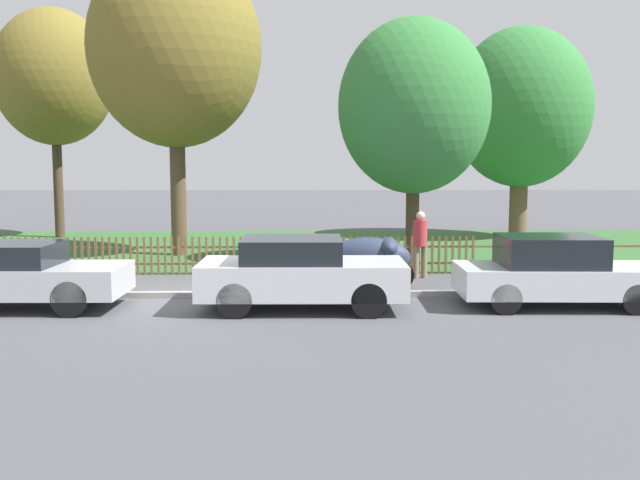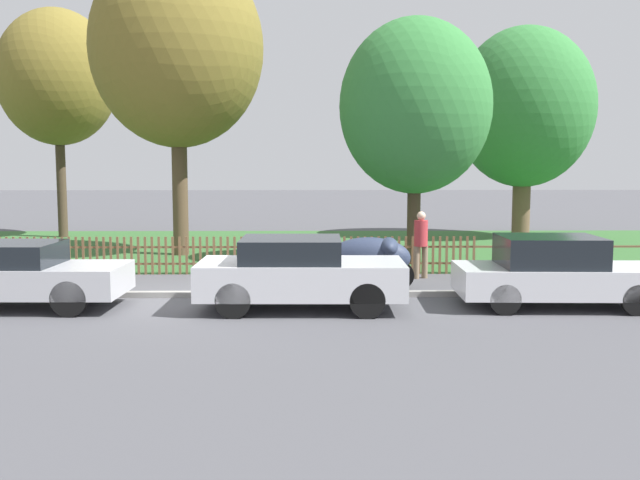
% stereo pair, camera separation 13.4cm
% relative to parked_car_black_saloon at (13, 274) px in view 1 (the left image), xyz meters
% --- Properties ---
extents(ground_plane, '(120.00, 120.00, 0.00)m').
position_rel_parked_car_black_saloon_xyz_m(ground_plane, '(3.06, 1.02, -0.68)').
color(ground_plane, '#4C4C51').
extents(kerb_stone, '(36.54, 0.20, 0.12)m').
position_rel_parked_car_black_saloon_xyz_m(kerb_stone, '(3.06, 1.12, -0.62)').
color(kerb_stone, gray).
rests_on(kerb_stone, ground).
extents(grass_strip, '(36.54, 11.57, 0.01)m').
position_rel_parked_car_black_saloon_xyz_m(grass_strip, '(3.06, 10.00, -0.67)').
color(grass_strip, '#33602D').
rests_on(grass_strip, ground).
extents(park_fence, '(36.54, 0.05, 0.97)m').
position_rel_parked_car_black_saloon_xyz_m(park_fence, '(3.06, 4.22, -0.19)').
color(park_fence, brown).
rests_on(park_fence, ground).
extents(parked_car_black_saloon, '(4.22, 1.78, 1.29)m').
position_rel_parked_car_black_saloon_xyz_m(parked_car_black_saloon, '(0.00, 0.00, 0.00)').
color(parked_car_black_saloon, '#BCBCC1').
rests_on(parked_car_black_saloon, ground).
extents(parked_car_navy_estate, '(3.97, 1.88, 1.39)m').
position_rel_parked_car_black_saloon_xyz_m(parked_car_navy_estate, '(5.55, -0.14, 0.04)').
color(parked_car_navy_estate, silver).
rests_on(parked_car_navy_estate, ground).
extents(parked_car_red_compact, '(3.97, 1.81, 1.40)m').
position_rel_parked_car_black_saloon_xyz_m(parked_car_red_compact, '(10.57, -0.01, 0.02)').
color(parked_car_red_compact, silver).
rests_on(parked_car_red_compact, ground).
extents(covered_motorcycle, '(2.03, 0.96, 1.16)m').
position_rel_parked_car_black_saloon_xyz_m(covered_motorcycle, '(7.13, 2.11, 0.03)').
color(covered_motorcycle, black).
rests_on(covered_motorcycle, ground).
extents(tree_nearest_kerb, '(4.39, 4.39, 8.53)m').
position_rel_parked_car_black_saloon_xyz_m(tree_nearest_kerb, '(-3.67, 13.44, 5.30)').
color(tree_nearest_kerb, '#473828').
rests_on(tree_nearest_kerb, ground).
extents(tree_behind_motorcycle, '(5.16, 5.16, 9.21)m').
position_rel_parked_car_black_saloon_xyz_m(tree_behind_motorcycle, '(1.78, 8.10, 5.54)').
color(tree_behind_motorcycle, brown).
rests_on(tree_behind_motorcycle, ground).
extents(tree_mid_park, '(4.18, 4.18, 6.78)m').
position_rel_parked_car_black_saloon_xyz_m(tree_mid_park, '(8.65, 6.08, 3.68)').
color(tree_mid_park, '#473828').
rests_on(tree_mid_park, ground).
extents(tree_far_left, '(5.17, 5.17, 7.87)m').
position_rel_parked_car_black_saloon_xyz_m(tree_far_left, '(13.75, 13.11, 4.18)').
color(tree_far_left, brown).
rests_on(tree_far_left, ground).
extents(pedestrian_near_fence, '(0.43, 0.43, 1.65)m').
position_rel_parked_car_black_saloon_xyz_m(pedestrian_near_fence, '(8.47, 3.52, 0.25)').
color(pedestrian_near_fence, '#7F6B51').
rests_on(pedestrian_near_fence, ground).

